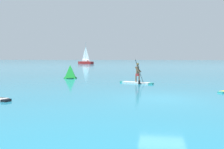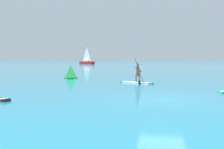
% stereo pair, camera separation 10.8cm
% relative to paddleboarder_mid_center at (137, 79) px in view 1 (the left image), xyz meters
% --- Properties ---
extents(ground, '(440.00, 440.00, 0.00)m').
position_rel_paddleboarder_mid_center_xyz_m(ground, '(1.89, -7.55, -0.37)').
color(ground, teal).
extents(paddleboarder_mid_center, '(2.95, 1.50, 2.06)m').
position_rel_paddleboarder_mid_center_xyz_m(paddleboarder_mid_center, '(0.00, 0.00, 0.00)').
color(paddleboarder_mid_center, white).
rests_on(paddleboarder_mid_center, ground).
extents(race_marker_buoy, '(1.59, 1.59, 1.43)m').
position_rel_paddleboarder_mid_center_xyz_m(race_marker_buoy, '(-7.32, 4.11, 0.28)').
color(race_marker_buoy, green).
rests_on(race_marker_buoy, ground).
extents(sailboat_left_horizon, '(6.18, 4.56, 7.57)m').
position_rel_paddleboarder_mid_center_xyz_m(sailboat_left_horizon, '(-22.09, 63.29, 0.51)').
color(sailboat_left_horizon, '#A51E1E').
rests_on(sailboat_left_horizon, ground).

